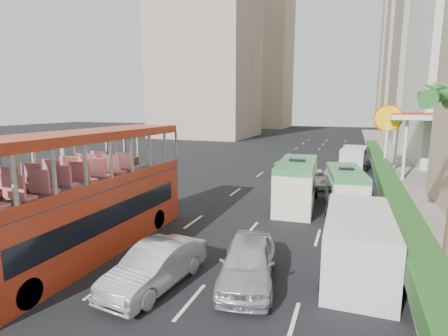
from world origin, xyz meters
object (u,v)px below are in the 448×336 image
at_px(car_silver_lane_a, 156,286).
at_px(car_silver_lane_b, 248,282).
at_px(double_decker_bus, 87,193).
at_px(van_asset, 314,186).
at_px(minibus_far, 345,190).
at_px(minibus_near, 297,184).
at_px(shell_station, 426,145).
at_px(panel_van_near, 358,243).
at_px(panel_van_far, 354,158).

relative_size(car_silver_lane_a, car_silver_lane_b, 0.97).
height_order(double_decker_bus, car_silver_lane_b, double_decker_bus).
xyz_separation_m(car_silver_lane_b, van_asset, (0.50, 16.21, 0.00)).
bearing_deg(minibus_far, car_silver_lane_a, -124.81).
bearing_deg(double_decker_bus, minibus_near, 54.97).
height_order(minibus_far, shell_station, shell_station).
bearing_deg(double_decker_bus, minibus_far, 45.81).
relative_size(van_asset, panel_van_near, 0.78).
bearing_deg(minibus_near, shell_station, 51.82).
relative_size(double_decker_bus, car_silver_lane_b, 2.44).
bearing_deg(shell_station, car_silver_lane_b, -111.37).
height_order(car_silver_lane_b, panel_van_near, panel_van_near).
bearing_deg(minibus_near, car_silver_lane_a, -107.83).
xyz_separation_m(minibus_far, panel_van_far, (0.43, 14.95, -0.17)).
bearing_deg(minibus_far, car_silver_lane_b, -114.12).
distance_m(car_silver_lane_b, panel_van_far, 25.44).
bearing_deg(panel_van_far, car_silver_lane_b, -92.24).
height_order(double_decker_bus, panel_van_near, double_decker_bus).
xyz_separation_m(car_silver_lane_b, minibus_near, (0.07, 10.16, 1.39)).
xyz_separation_m(double_decker_bus, panel_van_near, (10.46, 1.94, -1.41)).
bearing_deg(shell_station, minibus_near, -124.67).
distance_m(double_decker_bus, minibus_far, 14.13).
xyz_separation_m(double_decker_bus, car_silver_lane_b, (6.93, -0.17, -2.53)).
xyz_separation_m(panel_van_near, panel_van_far, (-0.23, 23.09, -0.08)).
bearing_deg(double_decker_bus, panel_van_near, 10.50).
height_order(van_asset, panel_van_far, panel_van_far).
height_order(van_asset, minibus_far, minibus_far).
bearing_deg(panel_van_near, car_silver_lane_b, -150.14).
relative_size(car_silver_lane_a, panel_van_near, 0.78).
height_order(minibus_near, shell_station, shell_station).
bearing_deg(panel_van_far, car_silver_lane_a, -97.86).
height_order(van_asset, panel_van_near, panel_van_near).
relative_size(double_decker_bus, shell_station, 1.38).
distance_m(panel_van_far, shell_station, 6.35).
distance_m(car_silver_lane_a, shell_station, 27.41).
distance_m(double_decker_bus, shell_station, 28.02).
bearing_deg(panel_van_near, minibus_near, 112.26).
relative_size(car_silver_lane_b, panel_van_far, 0.86).
distance_m(car_silver_lane_a, car_silver_lane_b, 3.17).
height_order(van_asset, shell_station, shell_station).
xyz_separation_m(car_silver_lane_b, panel_van_near, (3.53, 2.11, 1.12)).
xyz_separation_m(panel_van_far, shell_station, (5.77, -2.03, 1.71)).
distance_m(car_silver_lane_a, minibus_far, 13.00).
height_order(panel_van_far, shell_station, shell_station).
bearing_deg(car_silver_lane_b, panel_van_near, 20.19).
bearing_deg(panel_van_near, minibus_far, 93.60).
height_order(minibus_near, panel_van_near, minibus_near).
xyz_separation_m(car_silver_lane_a, minibus_far, (5.74, 11.60, 1.21)).
bearing_deg(car_silver_lane_a, minibus_near, 82.06).
distance_m(car_silver_lane_a, van_asset, 17.87).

